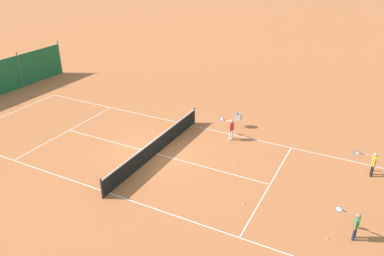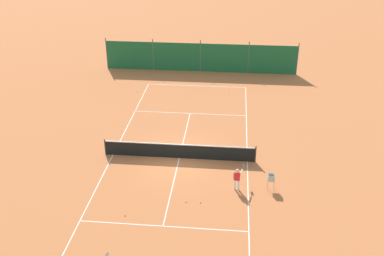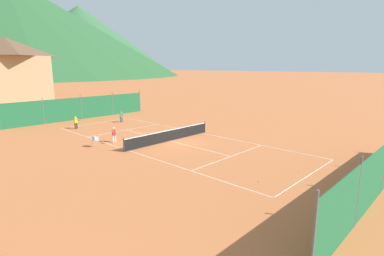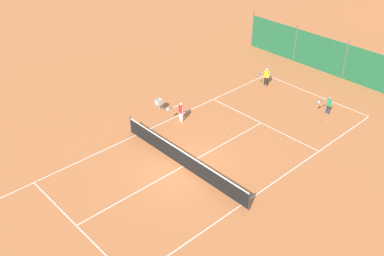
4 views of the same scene
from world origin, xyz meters
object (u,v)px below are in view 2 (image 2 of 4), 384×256
(tennis_net, at_px, (179,151))
(ball_hopper, at_px, (271,178))
(tennis_ball_far_corner, at_px, (125,215))
(tennis_ball_alley_right, at_px, (229,94))
(tennis_ball_near_corner, at_px, (193,88))
(tennis_ball_by_net_right, at_px, (186,202))
(player_near_service, at_px, (237,177))
(tennis_ball_service_box, at_px, (137,92))
(tennis_ball_alley_left, at_px, (200,202))

(tennis_net, relative_size, ball_hopper, 10.31)
(tennis_ball_far_corner, height_order, ball_hopper, ball_hopper)
(tennis_ball_alley_right, height_order, ball_hopper, ball_hopper)
(tennis_ball_near_corner, distance_m, ball_hopper, 15.04)
(tennis_ball_by_net_right, bearing_deg, player_near_service, -150.64)
(tennis_net, distance_m, tennis_ball_by_net_right, 4.51)
(tennis_ball_far_corner, bearing_deg, tennis_ball_service_box, -80.32)
(tennis_ball_alley_left, bearing_deg, player_near_service, -142.60)
(player_near_service, xyz_separation_m, ball_hopper, (-1.80, -0.21, -0.09))
(tennis_net, xyz_separation_m, tennis_ball_near_corner, (0.25, -11.25, -0.47))
(tennis_net, height_order, tennis_ball_alley_right, tennis_net)
(tennis_ball_by_net_right, height_order, tennis_ball_near_corner, same)
(tennis_ball_near_corner, xyz_separation_m, tennis_ball_service_box, (4.45, 1.18, 0.00))
(tennis_ball_alley_right, bearing_deg, ball_hopper, 101.06)
(tennis_ball_near_corner, height_order, ball_hopper, ball_hopper)
(player_near_service, height_order, tennis_ball_alley_right, player_near_service)
(player_near_service, distance_m, tennis_ball_far_corner, 6.24)
(player_near_service, relative_size, tennis_ball_far_corner, 19.47)
(tennis_net, height_order, tennis_ball_near_corner, tennis_net)
(tennis_ball_alley_left, bearing_deg, ball_hopper, -155.97)
(ball_hopper, bearing_deg, player_near_service, 6.61)
(tennis_ball_near_corner, xyz_separation_m, tennis_ball_alley_right, (-3.01, 0.95, 0.00))
(tennis_ball_near_corner, relative_size, ball_hopper, 0.07)
(tennis_ball_near_corner, xyz_separation_m, ball_hopper, (-5.55, 13.96, 0.63))
(tennis_ball_service_box, xyz_separation_m, tennis_ball_alley_right, (-7.46, -0.23, 0.00))
(tennis_ball_service_box, height_order, tennis_ball_alley_right, same)
(tennis_net, xyz_separation_m, tennis_ball_service_box, (4.71, -10.06, -0.47))
(tennis_net, height_order, tennis_ball_far_corner, tennis_net)
(player_near_service, height_order, tennis_ball_near_corner, player_near_service)
(player_near_service, bearing_deg, tennis_ball_near_corner, -75.18)
(tennis_ball_service_box, bearing_deg, tennis_ball_alley_right, -178.23)
(player_near_service, distance_m, ball_hopper, 1.82)
(tennis_ball_far_corner, bearing_deg, tennis_ball_alley_left, -158.33)
(tennis_ball_far_corner, distance_m, ball_hopper, 7.95)
(tennis_ball_alley_left, distance_m, tennis_ball_service_box, 15.74)
(player_near_service, xyz_separation_m, tennis_ball_by_net_right, (2.61, 1.47, -0.72))
(tennis_ball_service_box, bearing_deg, tennis_ball_far_corner, 99.68)
(tennis_ball_near_corner, distance_m, tennis_ball_service_box, 4.61)
(player_near_service, bearing_deg, tennis_ball_far_corner, 27.56)
(tennis_ball_near_corner, bearing_deg, tennis_ball_far_corner, 84.13)
(tennis_ball_alley_left, xyz_separation_m, tennis_ball_alley_right, (-1.12, -14.64, 0.00))
(player_near_service, bearing_deg, ball_hopper, -173.39)
(player_near_service, relative_size, ball_hopper, 1.44)
(tennis_ball_near_corner, relative_size, tennis_ball_service_box, 1.00)
(tennis_ball_service_box, distance_m, ball_hopper, 16.24)
(tennis_ball_alley_left, distance_m, tennis_ball_alley_right, 14.69)
(player_near_service, distance_m, tennis_ball_alley_right, 13.26)
(tennis_net, xyz_separation_m, player_near_service, (-3.50, 2.92, 0.25))
(tennis_net, distance_m, tennis_ball_alley_right, 10.67)
(tennis_ball_near_corner, xyz_separation_m, tennis_ball_far_corner, (1.75, 17.04, 0.00))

